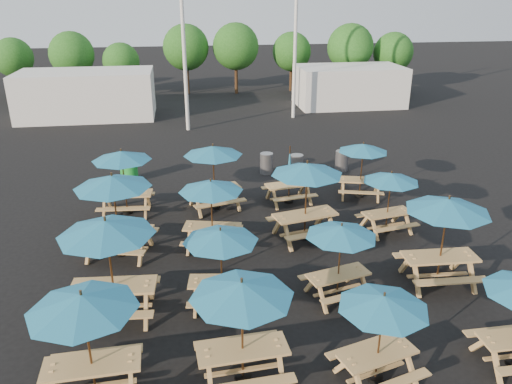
{
  "coord_description": "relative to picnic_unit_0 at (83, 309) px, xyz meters",
  "views": [
    {
      "loc": [
        -2.28,
        -13.68,
        7.33
      ],
      "look_at": [
        0.0,
        1.5,
        1.1
      ],
      "focal_mm": 35.0,
      "sensor_mm": 36.0,
      "label": 1
    }
  ],
  "objects": [
    {
      "name": "picnic_unit_7",
      "position": [
        2.94,
        8.63,
        0.03
      ],
      "size": [
        2.52,
        2.52,
        2.37
      ],
      "rotation": [
        0.0,
        0.0,
        0.26
      ],
      "color": "tan",
      "rests_on": "ground"
    },
    {
      "name": "picnic_unit_9",
      "position": [
        5.64,
        2.56,
        -0.25
      ],
      "size": [
        2.16,
        2.16,
        2.05
      ],
      "rotation": [
        0.0,
        0.0,
        0.25
      ],
      "color": "tan",
      "rests_on": "ground"
    },
    {
      "name": "waste_bin_0",
      "position": [
        -0.43,
        12.09,
        -1.57
      ],
      "size": [
        0.55,
        0.55,
        0.89
      ],
      "primitive_type": "cylinder",
      "color": "#1A902F",
      "rests_on": "ground"
    },
    {
      "name": "mast_1",
      "position": [
        8.74,
        21.78,
        3.99
      ],
      "size": [
        0.2,
        0.2,
        12.0
      ],
      "primitive_type": "cylinder",
      "color": "silver",
      "rests_on": "ground"
    },
    {
      "name": "picnic_unit_4",
      "position": [
        2.88,
        0.01,
        -0.02
      ],
      "size": [
        2.15,
        2.15,
        2.31
      ],
      "rotation": [
        0.0,
        0.0,
        0.07
      ],
      "color": "tan",
      "rests_on": "ground"
    },
    {
      "name": "mast_0",
      "position": [
        2.24,
        19.78,
        3.99
      ],
      "size": [
        0.2,
        0.2,
        12.0
      ],
      "primitive_type": "cylinder",
      "color": "silver",
      "rests_on": "ground"
    },
    {
      "name": "tree_6",
      "position": [
        14.48,
        28.68,
        1.42
      ],
      "size": [
        3.38,
        3.38,
        5.13
      ],
      "color": "#382314",
      "rests_on": "ground"
    },
    {
      "name": "tree_1",
      "position": [
        -5.5,
        29.69,
        1.14
      ],
      "size": [
        3.11,
        3.11,
        4.72
      ],
      "color": "#382314",
      "rests_on": "ground"
    },
    {
      "name": "tree_7",
      "position": [
        17.87,
        28.71,
        0.98
      ],
      "size": [
        2.95,
        2.95,
        4.48
      ],
      "color": "#382314",
      "rests_on": "ground"
    },
    {
      "name": "tree_2",
      "position": [
        -2.15,
        29.44,
        0.61
      ],
      "size": [
        2.59,
        2.59,
        3.93
      ],
      "color": "#382314",
      "rests_on": "ground"
    },
    {
      "name": "waste_bin_1",
      "position": [
        -0.26,
        11.96,
        -1.57
      ],
      "size": [
        0.55,
        0.55,
        0.89
      ],
      "primitive_type": "cylinder",
      "color": "#1A902F",
      "rests_on": "ground"
    },
    {
      "name": "tree_5",
      "position": [
        10.47,
        30.46,
        0.96
      ],
      "size": [
        2.94,
        2.94,
        4.45
      ],
      "color": "#382314",
      "rests_on": "ground"
    },
    {
      "name": "ground",
      "position": [
        4.24,
        5.78,
        -2.01
      ],
      "size": [
        120.0,
        120.0,
        0.0
      ],
      "primitive_type": "plane",
      "color": "black",
      "rests_on": "ground"
    },
    {
      "name": "picnic_unit_11",
      "position": [
        5.7,
        8.8,
        -1.12
      ],
      "size": [
        1.93,
        1.75,
        2.18
      ],
      "rotation": [
        0.0,
        0.0,
        0.17
      ],
      "color": "tan",
      "rests_on": "ground"
    },
    {
      "name": "picnic_unit_15",
      "position": [
        8.48,
        8.91,
        -0.19
      ],
      "size": [
        2.27,
        2.27,
        2.12
      ],
      "rotation": [
        0.0,
        0.0,
        -0.27
      ],
      "color": "tan",
      "rests_on": "ground"
    },
    {
      "name": "event_tent_1",
      "position": [
        13.24,
        24.78,
        -0.71
      ],
      "size": [
        7.0,
        4.0,
        2.6
      ],
      "primitive_type": "cube",
      "color": "silver",
      "rests_on": "ground"
    },
    {
      "name": "picnic_unit_1",
      "position": [
        0.12,
        2.59,
        0.2
      ],
      "size": [
        2.38,
        2.38,
        2.56
      ],
      "rotation": [
        0.0,
        0.0,
        -0.07
      ],
      "color": "tan",
      "rests_on": "ground"
    },
    {
      "name": "picnic_unit_6",
      "position": [
        2.67,
        5.68,
        -0.12
      ],
      "size": [
        2.29,
        2.29,
        2.19
      ],
      "rotation": [
        0.0,
        0.0,
        -0.23
      ],
      "color": "tan",
      "rests_on": "ground"
    },
    {
      "name": "tree_4",
      "position": [
        6.14,
        30.04,
        1.45
      ],
      "size": [
        3.41,
        3.41,
        5.17
      ],
      "color": "#382314",
      "rests_on": "ground"
    },
    {
      "name": "picnic_unit_13",
      "position": [
        8.5,
        2.81,
        0.12
      ],
      "size": [
        2.24,
        2.24,
        2.48
      ],
      "rotation": [
        0.0,
        0.0,
        -0.04
      ],
      "color": "tan",
      "rests_on": "ground"
    },
    {
      "name": "tree_3",
      "position": [
        2.49,
        30.5,
        1.4
      ],
      "size": [
        3.36,
        3.36,
        5.09
      ],
      "color": "#382314",
      "rests_on": "ground"
    },
    {
      "name": "picnic_unit_14",
      "position": [
        8.34,
        5.97,
        -0.25
      ],
      "size": [
        2.06,
        2.06,
        2.04
      ],
      "rotation": [
        0.0,
        0.0,
        0.18
      ],
      "color": "tan",
      "rests_on": "ground"
    },
    {
      "name": "event_tent_0",
      "position": [
        -3.76,
        23.78,
        -0.61
      ],
      "size": [
        8.0,
        4.0,
        2.8
      ],
      "primitive_type": "cube",
      "color": "silver",
      "rests_on": "ground"
    },
    {
      "name": "picnic_unit_0",
      "position": [
        0.0,
        0.0,
        0.0
      ],
      "size": [
        2.12,
        2.12,
        2.33
      ],
      "rotation": [
        0.0,
        0.0,
        0.05
      ],
      "color": "tan",
      "rests_on": "ground"
    },
    {
      "name": "waste_bin_2",
      "position": [
        5.41,
        12.04,
        -1.57
      ],
      "size": [
        0.55,
        0.55,
        0.89
      ],
      "primitive_type": "cylinder",
      "color": "gray",
      "rests_on": "ground"
    },
    {
      "name": "picnic_unit_5",
      "position": [
        2.7,
        2.65,
        -0.2
      ],
      "size": [
        2.06,
        2.06,
        2.1
      ],
      "rotation": [
        0.0,
        0.0,
        -0.14
      ],
      "color": "tan",
      "rests_on": "ground"
    },
    {
      "name": "picnic_unit_8",
      "position": [
        5.53,
        -0.41,
        -0.26
      ],
      "size": [
        2.18,
        2.18,
        2.03
      ],
      "rotation": [
        0.0,
        0.0,
        0.28
      ],
      "color": "tan",
      "rests_on": "ground"
    },
    {
      "name": "tree_0",
      "position": [
        -9.83,
        31.03,
        0.82
      ],
      "size": [
        2.8,
        2.8,
        4.24
      ],
      "color": "#382314",
      "rests_on": "ground"
    },
    {
      "name": "picnic_unit_2",
      "position": [
        -0.09,
        5.66,
        0.17
      ],
      "size": [
        2.64,
        2.64,
        2.53
      ],
      "rotation": [
        0.0,
        0.0,
        -0.23
      ],
      "color": "tan",
      "rests_on": "ground"
    },
    {
      "name": "picnic_unit_10",
      "position": [
        5.59,
        5.89,
        0.17
      ],
      "size": [
        2.64,
        2.64,
        2.53
      ],
      "rotation": [
        0.0,
        0.0,
        0.23
      ],
      "color": "tan",
      "rests_on": "ground"
    },
    {
      "name": "waste_bin_3",
      "position": [
        6.64,
        11.64,
        -1.57
      ],
      "size": [
        0.55,
        0.55,
        0.89
      ],
      "primitive_type": "cylinder",
      "color": "gray",
      "rests_on": "ground"
    },
    {
      "name": "picnic_unit_3",
      "position": [
        -0.15,
        8.67,
        -0.01
      ],
      "size": [
        2.16,
        2.16,
        2.32
      ],
      "rotation": [
        0.0,
        0.0,
        -0.08
      ],
      "color": "tan",
      "rests_on": "ground"
    },
    {
      "name": "waste_bin_4",
      "position": [
        8.7,
        11.89,
        -1.57
      ],
      "size": [
        0.55,
        0.55,
        0.89
      ],
      "primitive_type": "cylinder",
      "color": "gray",
      "rests_on": "ground"
    }
  ]
}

